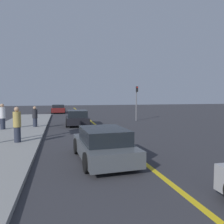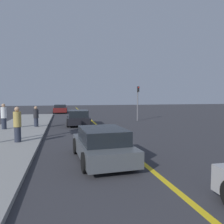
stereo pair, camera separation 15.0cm
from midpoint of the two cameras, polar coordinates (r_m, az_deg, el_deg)
The scene contains 9 objects.
road_center_line at distance 18.62m, azimuth -4.20°, elevation -3.61°, with size 0.20×60.00×0.01m.
sidewalk_left at distance 15.51m, azimuth -24.84°, elevation -5.28°, with size 3.89×29.63×0.16m.
car_ahead_center at distance 8.65m, azimuth -2.79°, elevation -8.53°, with size 2.12×4.10×1.29m.
car_far_distant at distance 19.16m, azimuth -9.27°, elevation -1.54°, with size 2.06×3.94×1.30m.
car_parked_left_lot at distance 33.61m, azimuth -13.94°, elevation 0.81°, with size 2.08×4.22×1.24m.
pedestrian_near_curb at distance 12.22m, azimuth -23.86°, elevation -3.03°, with size 0.39×0.39×1.82m.
pedestrian_mid_group at distance 17.39m, azimuth -26.91°, elevation -1.05°, with size 0.39×0.39×1.83m.
pedestrian_far_standing at distance 17.87m, azimuth -19.71°, elevation -1.14°, with size 0.38×0.38×1.58m.
traffic_light at distance 22.31m, azimuth 6.22°, elevation 3.29°, with size 0.18×0.40×3.50m.
Camera 1 is at (-3.10, -0.18, 2.53)m, focal length 35.00 mm.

